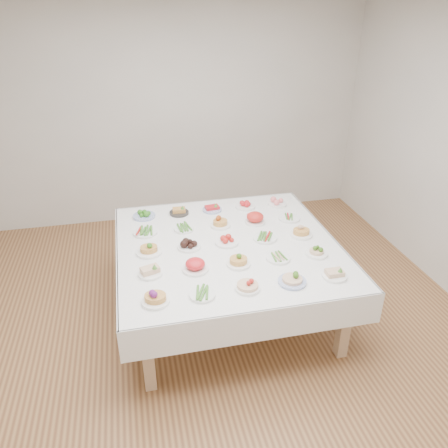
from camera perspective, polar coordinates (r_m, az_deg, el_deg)
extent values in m
plane|color=#9E7041|center=(4.22, -1.27, -13.27)|extent=(5.00, 5.00, 0.00)
cube|color=silver|center=(5.83, -6.51, 13.83)|extent=(5.00, 0.02, 2.80)
cube|color=white|center=(4.01, 0.47, -2.99)|extent=(1.98, 1.98, 0.06)
cube|color=white|center=(4.92, -2.16, 1.60)|extent=(2.00, 0.02, 0.28)
cube|color=white|center=(3.29, 4.50, -13.19)|extent=(2.00, 0.01, 0.28)
cube|color=white|center=(4.37, 13.25, -2.71)|extent=(0.02, 2.00, 0.28)
cube|color=white|center=(3.99, -13.61, -5.86)|extent=(0.01, 2.00, 0.28)
cube|color=tan|center=(3.51, -9.93, -16.37)|extent=(0.09, 0.09, 0.69)
cube|color=tan|center=(3.86, 15.45, -12.34)|extent=(0.09, 0.09, 0.69)
cube|color=tan|center=(4.82, -11.24, -3.11)|extent=(0.09, 0.09, 0.69)
cube|color=tan|center=(5.08, 7.31, -1.09)|extent=(0.09, 0.09, 0.69)
cylinder|color=white|center=(3.31, -8.92, -9.95)|extent=(0.21, 0.21, 0.02)
cylinder|color=white|center=(3.33, -2.85, -9.27)|extent=(0.20, 0.20, 0.02)
cylinder|color=white|center=(3.40, 3.08, -8.38)|extent=(0.19, 0.19, 0.02)
cylinder|color=#4C66B2|center=(3.51, 8.88, -7.50)|extent=(0.22, 0.22, 0.02)
cylinder|color=white|center=(3.64, 14.19, -6.62)|extent=(0.20, 0.20, 0.02)
cylinder|color=white|center=(3.61, -9.60, -6.44)|extent=(0.19, 0.19, 0.02)
cylinder|color=white|center=(3.63, -3.76, -5.91)|extent=(0.22, 0.22, 0.02)
cylinder|color=white|center=(3.69, 1.89, -5.24)|extent=(0.20, 0.20, 0.02)
cylinder|color=white|center=(3.79, 7.09, -4.49)|extent=(0.21, 0.21, 0.02)
cylinder|color=white|center=(3.91, 11.96, -3.84)|extent=(0.19, 0.19, 0.02)
cylinder|color=white|center=(3.91, -9.75, -3.66)|extent=(0.22, 0.22, 0.02)
cylinder|color=white|center=(3.94, -4.59, -3.00)|extent=(0.21, 0.21, 0.02)
cylinder|color=white|center=(3.99, 0.36, -2.47)|extent=(0.21, 0.21, 0.02)
cylinder|color=white|center=(4.08, 5.35, -1.90)|extent=(0.22, 0.22, 0.02)
cylinder|color=white|center=(4.19, 10.03, -1.40)|extent=(0.21, 0.21, 0.02)
cylinder|color=white|center=(4.23, -10.24, -1.15)|extent=(0.22, 0.22, 0.02)
cylinder|color=white|center=(4.24, -5.25, -0.69)|extent=(0.19, 0.19, 0.02)
cylinder|color=white|center=(4.29, -0.50, -0.21)|extent=(0.19, 0.19, 0.02)
cylinder|color=white|center=(4.37, 4.07, 0.25)|extent=(0.20, 0.20, 0.02)
cylinder|color=white|center=(4.48, 8.49, 0.71)|extent=(0.22, 0.22, 0.02)
cylinder|color=#4C66B2|center=(4.55, -10.38, 0.98)|extent=(0.23, 0.23, 0.02)
cylinder|color=#2C2A27|center=(4.57, -5.88, 1.43)|extent=(0.20, 0.20, 0.02)
cylinder|color=#4C66B2|center=(4.62, -1.56, 1.85)|extent=(0.20, 0.20, 0.02)
cylinder|color=white|center=(4.69, 2.79, 2.25)|extent=(0.21, 0.21, 0.02)
cylinder|color=white|center=(4.78, 6.96, 2.57)|extent=(0.20, 0.20, 0.02)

